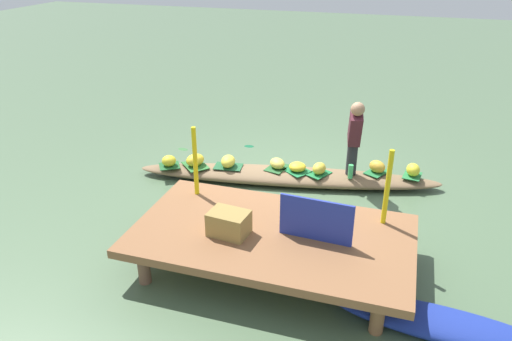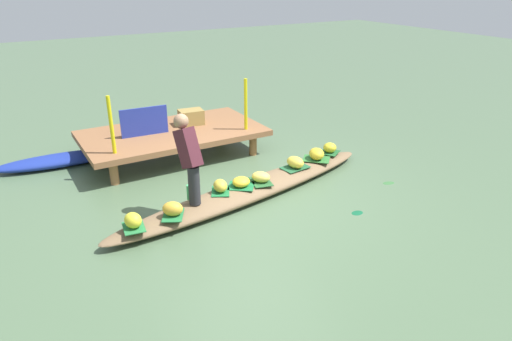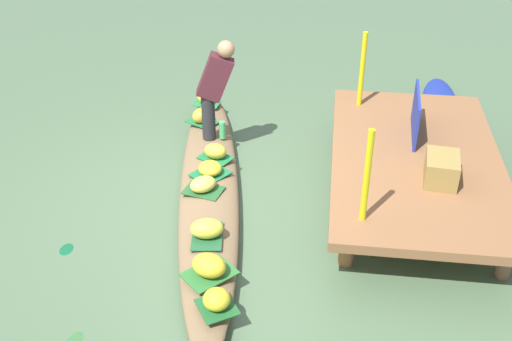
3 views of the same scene
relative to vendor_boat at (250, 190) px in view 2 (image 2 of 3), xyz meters
name	(u,v)px [view 2 (image 2 of 3)]	position (x,y,z in m)	size (l,w,h in m)	color
canal_water	(250,196)	(0.00, 0.00, -0.11)	(40.00, 40.00, 0.00)	#4E6849
dock_platform	(173,134)	(-0.38, 2.21, 0.31)	(3.20, 1.80, 0.48)	brown
vendor_boat	(250,190)	(0.00, 0.00, 0.00)	(4.80, 0.63, 0.21)	brown
moored_boat	(61,160)	(-2.26, 2.74, -0.01)	(2.19, 0.51, 0.20)	navy
leaf_mat_0	(173,215)	(-1.36, -0.35, 0.11)	(0.38, 0.26, 0.01)	#22703A
banana_bunch_0	(173,209)	(-1.36, -0.35, 0.21)	(0.27, 0.20, 0.19)	gold
leaf_mat_1	(220,191)	(-0.51, -0.02, 0.11)	(0.36, 0.25, 0.01)	#1D7039
banana_bunch_1	(220,186)	(-0.51, -0.02, 0.20)	(0.26, 0.20, 0.18)	gold
leaf_mat_2	(134,227)	(-1.90, -0.39, 0.11)	(0.35, 0.26, 0.01)	#27783D
banana_bunch_2	(133,220)	(-1.90, -0.39, 0.21)	(0.25, 0.20, 0.20)	yellow
leaf_mat_3	(261,182)	(0.17, -0.03, 0.11)	(0.40, 0.28, 0.01)	#26592C
banana_bunch_3	(261,177)	(0.17, -0.03, 0.19)	(0.29, 0.22, 0.16)	#E8CF52
leaf_mat_4	(241,186)	(-0.16, -0.01, 0.11)	(0.37, 0.33, 0.01)	#1C6D3A
banana_bunch_4	(241,182)	(-0.16, -0.01, 0.18)	(0.27, 0.25, 0.14)	yellow
leaf_mat_5	(316,159)	(1.45, 0.28, 0.11)	(0.44, 0.32, 0.01)	#2D6D30
banana_bunch_5	(317,154)	(1.45, 0.28, 0.21)	(0.32, 0.25, 0.19)	gold
leaf_mat_6	(330,152)	(1.85, 0.42, 0.11)	(0.32, 0.30, 0.01)	#1F5A2B
banana_bunch_6	(330,148)	(1.85, 0.42, 0.20)	(0.23, 0.23, 0.17)	gold
leaf_mat_7	(295,167)	(0.93, 0.16, 0.11)	(0.44, 0.29, 0.01)	#215832
banana_bunch_7	(295,162)	(0.93, 0.16, 0.20)	(0.32, 0.22, 0.19)	yellow
vendor_person	(189,155)	(-0.99, -0.09, 0.80)	(0.26, 0.48, 1.23)	#28282D
water_bottle	(189,192)	(-0.99, -0.02, 0.21)	(0.08, 0.08, 0.22)	#45B766
market_banner	(144,122)	(-0.88, 2.21, 0.62)	(0.83, 0.03, 0.50)	#23339A
railing_post_west	(111,125)	(-1.58, 1.61, 0.84)	(0.06, 0.06, 0.93)	yellow
railing_post_east	(246,104)	(0.82, 1.61, 0.84)	(0.06, 0.06, 0.93)	yellow
produce_crate	(191,117)	(0.08, 2.39, 0.51)	(0.44, 0.32, 0.28)	olive
drifting_plant_0	(357,213)	(1.04, -1.23, -0.10)	(0.18, 0.13, 0.01)	#125632
drifting_plant_1	(389,183)	(2.16, -0.72, -0.10)	(0.20, 0.12, 0.01)	#356835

